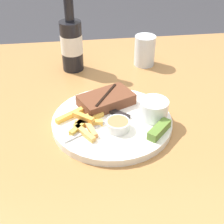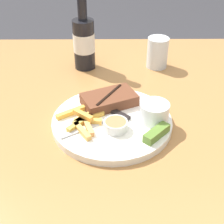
% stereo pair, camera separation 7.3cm
% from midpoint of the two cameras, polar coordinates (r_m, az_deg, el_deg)
% --- Properties ---
extents(dining_table, '(1.22, 1.08, 0.73)m').
position_cam_midpoint_polar(dining_table, '(0.81, 2.62, -6.83)').
color(dining_table, '#A87542').
rests_on(dining_table, ground_plane).
extents(dinner_plate, '(0.29, 0.29, 0.02)m').
position_cam_midpoint_polar(dinner_plate, '(0.75, 2.80, -1.90)').
color(dinner_plate, white).
rests_on(dinner_plate, dining_table).
extents(steak_portion, '(0.15, 0.13, 0.03)m').
position_cam_midpoint_polar(steak_portion, '(0.79, 2.15, 2.21)').
color(steak_portion, brown).
rests_on(steak_portion, dinner_plate).
extents(fries_pile, '(0.12, 0.13, 0.02)m').
position_cam_midpoint_polar(fries_pile, '(0.73, -2.49, -1.64)').
color(fries_pile, '#E8BB51').
rests_on(fries_pile, dinner_plate).
extents(coleslaw_cup, '(0.07, 0.07, 0.05)m').
position_cam_midpoint_polar(coleslaw_cup, '(0.74, 10.59, 0.08)').
color(coleslaw_cup, white).
rests_on(coleslaw_cup, dinner_plate).
extents(dipping_sauce_cup, '(0.05, 0.05, 0.02)m').
position_cam_midpoint_polar(dipping_sauce_cup, '(0.71, 3.66, -2.48)').
color(dipping_sauce_cup, silver).
rests_on(dipping_sauce_cup, dinner_plate).
extents(pickle_spear, '(0.07, 0.07, 0.02)m').
position_cam_midpoint_polar(pickle_spear, '(0.70, 11.15, -3.93)').
color(pickle_spear, '#567A2D').
rests_on(pickle_spear, dinner_plate).
extents(fork_utensil, '(0.12, 0.08, 0.00)m').
position_cam_midpoint_polar(fork_utensil, '(0.71, -2.19, -3.16)').
color(fork_utensil, '#B7B7BC').
rests_on(fork_utensil, dinner_plate).
extents(knife_utensil, '(0.13, 0.12, 0.01)m').
position_cam_midpoint_polar(knife_utensil, '(0.77, 2.06, 0.45)').
color(knife_utensil, '#B7B7BC').
rests_on(knife_utensil, dinner_plate).
extents(beer_bottle, '(0.07, 0.07, 0.25)m').
position_cam_midpoint_polar(beer_bottle, '(0.98, -2.98, 12.78)').
color(beer_bottle, black).
rests_on(beer_bottle, dining_table).
extents(drinking_glass, '(0.07, 0.07, 0.10)m').
position_cam_midpoint_polar(drinking_glass, '(1.02, 10.41, 10.59)').
color(drinking_glass, silver).
rests_on(drinking_glass, dining_table).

